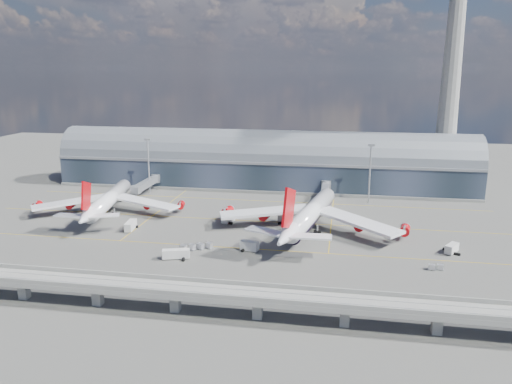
% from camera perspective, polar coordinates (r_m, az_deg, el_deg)
% --- Properties ---
extents(ground, '(500.00, 500.00, 0.00)m').
position_cam_1_polar(ground, '(173.50, -3.28, -5.16)').
color(ground, '#474744').
rests_on(ground, ground).
extents(taxi_lines, '(200.00, 80.12, 0.01)m').
position_cam_1_polar(taxi_lines, '(194.02, -1.80, -3.06)').
color(taxi_lines, gold).
rests_on(taxi_lines, ground).
extents(terminal, '(200.00, 30.00, 28.00)m').
position_cam_1_polar(terminal, '(244.76, 0.83, 3.26)').
color(terminal, '#202A35').
rests_on(terminal, ground).
extents(control_tower, '(19.00, 19.00, 103.00)m').
position_cam_1_polar(control_tower, '(247.11, 21.37, 11.83)').
color(control_tower, gray).
rests_on(control_tower, ground).
extents(guideway, '(220.00, 8.50, 7.20)m').
position_cam_1_polar(guideway, '(122.51, -9.25, -11.08)').
color(guideway, gray).
rests_on(guideway, ground).
extents(floodlight_mast_left, '(3.00, 0.70, 25.70)m').
position_cam_1_polar(floodlight_mast_left, '(235.80, -12.18, 3.10)').
color(floodlight_mast_left, gray).
rests_on(floodlight_mast_left, ground).
extents(floodlight_mast_right, '(3.00, 0.70, 25.70)m').
position_cam_1_polar(floodlight_mast_right, '(219.15, 12.89, 2.25)').
color(floodlight_mast_right, gray).
rests_on(floodlight_mast_right, ground).
extents(airliner_left, '(60.69, 63.88, 19.52)m').
position_cam_1_polar(airliner_left, '(207.22, -16.62, -0.94)').
color(airliner_left, white).
rests_on(airliner_left, ground).
extents(airliner_right, '(68.62, 71.81, 22.87)m').
position_cam_1_polar(airliner_right, '(178.82, 6.16, -2.64)').
color(airliner_right, white).
rests_on(airliner_right, ground).
extents(jet_bridge_left, '(4.40, 28.00, 7.25)m').
position_cam_1_polar(jet_bridge_left, '(235.93, -12.32, 1.00)').
color(jet_bridge_left, gray).
rests_on(jet_bridge_left, ground).
extents(jet_bridge_right, '(4.40, 32.00, 7.25)m').
position_cam_1_polar(jet_bridge_right, '(217.02, 7.89, 0.07)').
color(jet_bridge_right, gray).
rests_on(jet_bridge_right, ground).
extents(service_truck_0, '(3.46, 7.97, 3.20)m').
position_cam_1_polar(service_truck_0, '(185.71, -14.14, -3.75)').
color(service_truck_0, beige).
rests_on(service_truck_0, ground).
extents(service_truck_1, '(6.08, 3.73, 3.28)m').
position_cam_1_polar(service_truck_1, '(159.99, -0.74, -6.19)').
color(service_truck_1, beige).
rests_on(service_truck_1, ground).
extents(service_truck_2, '(8.66, 4.66, 3.02)m').
position_cam_1_polar(service_truck_2, '(155.56, -9.11, -7.01)').
color(service_truck_2, beige).
rests_on(service_truck_2, ground).
extents(service_truck_3, '(5.23, 6.42, 2.95)m').
position_cam_1_polar(service_truck_3, '(169.92, 21.46, -6.03)').
color(service_truck_3, beige).
rests_on(service_truck_3, ground).
extents(service_truck_4, '(4.47, 6.30, 3.33)m').
position_cam_1_polar(service_truck_4, '(188.63, -3.21, -3.05)').
color(service_truck_4, beige).
rests_on(service_truck_4, ground).
extents(service_truck_5, '(6.76, 6.05, 3.19)m').
position_cam_1_polar(service_truck_5, '(188.26, 3.46, -3.10)').
color(service_truck_5, beige).
rests_on(service_truck_5, ground).
extents(cargo_train_0, '(10.63, 6.05, 1.82)m').
position_cam_1_polar(cargo_train_0, '(162.57, -6.86, -6.23)').
color(cargo_train_0, gray).
rests_on(cargo_train_0, ground).
extents(cargo_train_1, '(7.43, 4.24, 1.65)m').
position_cam_1_polar(cargo_train_1, '(134.27, -3.13, -10.67)').
color(cargo_train_1, gray).
rests_on(cargo_train_1, ground).
extents(cargo_train_2, '(4.77, 2.17, 1.56)m').
position_cam_1_polar(cargo_train_2, '(154.89, 19.87, -8.09)').
color(cargo_train_2, gray).
rests_on(cargo_train_2, ground).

